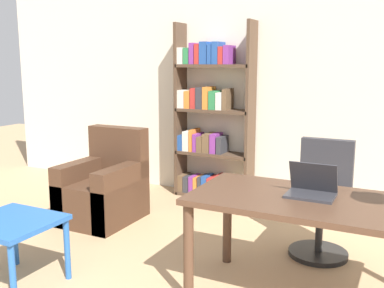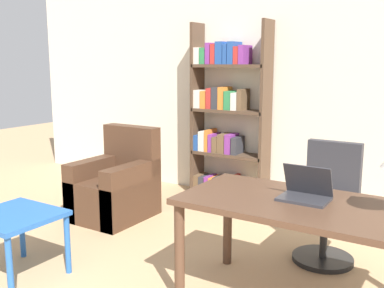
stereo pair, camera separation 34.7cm
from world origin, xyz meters
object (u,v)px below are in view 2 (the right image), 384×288
at_px(office_chair, 328,207).
at_px(laptop, 305,192).
at_px(desk, 304,217).
at_px(side_table_blue, 15,223).
at_px(bookshelf, 224,120).
at_px(armchair, 116,188).

bearing_deg(office_chair, laptop, -85.35).
relative_size(desk, laptop, 5.09).
relative_size(side_table_blue, bookshelf, 0.30).
bearing_deg(armchair, side_table_blue, -78.61).
bearing_deg(desk, laptop, 109.51).
height_order(office_chair, armchair, office_chair).
distance_m(desk, armchair, 2.37).
xyz_separation_m(office_chair, bookshelf, (-1.54, 1.07, 0.49)).
bearing_deg(side_table_blue, laptop, 22.04).
xyz_separation_m(laptop, office_chair, (-0.06, 0.79, -0.33)).
bearing_deg(armchair, office_chair, 4.05).
bearing_deg(bookshelf, laptop, -49.25).
bearing_deg(laptop, office_chair, 94.65).
relative_size(laptop, bookshelf, 0.15).
relative_size(desk, armchair, 1.70).
bearing_deg(laptop, bookshelf, 130.75).
distance_m(desk, bookshelf, 2.54).
height_order(laptop, bookshelf, bookshelf).
bearing_deg(bookshelf, office_chair, -34.75).
distance_m(laptop, office_chair, 0.86).
bearing_deg(laptop, armchair, 163.88).
xyz_separation_m(desk, office_chair, (-0.09, 0.86, -0.19)).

